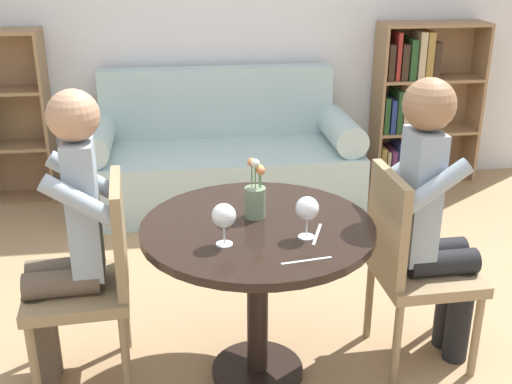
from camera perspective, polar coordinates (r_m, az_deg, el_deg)
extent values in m
plane|color=tan|center=(2.95, 0.13, -15.75)|extent=(16.00, 16.00, 0.00)
cube|color=silver|center=(4.74, -3.81, 16.46)|extent=(5.20, 0.05, 2.70)
cylinder|color=black|center=(2.57, 0.14, -3.25)|extent=(0.94, 0.94, 0.03)
cylinder|color=black|center=(2.74, 0.14, -9.81)|extent=(0.09, 0.09, 0.66)
cylinder|color=black|center=(2.94, 0.13, -15.52)|extent=(0.40, 0.40, 0.03)
cube|color=#A8C1C1|center=(4.53, -3.05, 1.37)|extent=(1.89, 0.80, 0.42)
cube|color=#A8C1C1|center=(4.70, -3.47, 8.00)|extent=(1.67, 0.16, 0.50)
cylinder|color=#A8C1C1|center=(4.45, -13.96, 4.70)|extent=(0.22, 0.72, 0.22)
cylinder|color=#A8C1C1|center=(4.56, 7.45, 5.60)|extent=(0.22, 0.72, 0.22)
cube|color=#93704C|center=(4.76, -18.01, 6.34)|extent=(0.02, 0.28, 1.21)
cube|color=#93704C|center=(5.03, -21.51, -0.51)|extent=(0.74, 0.28, 0.02)
cube|color=#93704C|center=(5.16, 14.39, 7.88)|extent=(0.79, 0.02, 1.21)
cube|color=#93704C|center=(4.91, 10.73, 7.49)|extent=(0.02, 0.28, 1.21)
cube|color=#93704C|center=(5.20, 18.87, 7.49)|extent=(0.02, 0.28, 1.21)
cube|color=#93704C|center=(5.21, 14.29, 1.18)|extent=(0.74, 0.28, 0.02)
cube|color=#93704C|center=(5.09, 14.70, 5.35)|extent=(0.74, 0.28, 0.02)
cube|color=#93704C|center=(5.00, 15.14, 9.71)|extent=(0.74, 0.28, 0.02)
cube|color=#93704C|center=(4.93, 15.60, 14.20)|extent=(0.74, 0.28, 0.02)
cube|color=olive|center=(5.04, 10.90, 2.60)|extent=(0.04, 0.23, 0.28)
cube|color=tan|center=(5.06, 11.33, 2.46)|extent=(0.03, 0.23, 0.25)
cube|color=#602D5B|center=(5.07, 11.80, 2.51)|extent=(0.04, 0.23, 0.26)
cube|color=navy|center=(5.08, 12.30, 2.85)|extent=(0.03, 0.23, 0.32)
cube|color=olive|center=(5.09, 12.79, 2.94)|extent=(0.04, 0.23, 0.33)
cube|color=#234723|center=(4.93, 11.21, 6.88)|extent=(0.04, 0.23, 0.27)
cube|color=navy|center=(4.95, 11.76, 6.80)|extent=(0.04, 0.23, 0.25)
cube|color=#234723|center=(4.96, 12.30, 7.17)|extent=(0.04, 0.23, 0.32)
cube|color=tan|center=(4.97, 12.87, 7.26)|extent=(0.04, 0.23, 0.33)
cube|color=#332319|center=(4.85, 11.59, 11.35)|extent=(0.04, 0.23, 0.26)
cube|color=maroon|center=(4.86, 12.21, 11.82)|extent=(0.03, 0.23, 0.34)
cube|color=#332319|center=(4.88, 12.74, 11.33)|extent=(0.05, 0.23, 0.26)
cube|color=#234723|center=(4.90, 13.44, 11.50)|extent=(0.05, 0.23, 0.29)
cube|color=tan|center=(4.92, 14.16, 11.78)|extent=(0.05, 0.23, 0.34)
cube|color=olive|center=(4.94, 14.81, 11.75)|extent=(0.05, 0.23, 0.34)
cube|color=#332319|center=(4.97, 15.37, 11.33)|extent=(0.05, 0.23, 0.27)
cylinder|color=#937A56|center=(3.08, -18.31, -10.61)|extent=(0.04, 0.04, 0.40)
cylinder|color=#937A56|center=(2.79, -19.10, -14.52)|extent=(0.04, 0.04, 0.40)
cylinder|color=#937A56|center=(3.05, -11.55, -10.24)|extent=(0.04, 0.04, 0.40)
cylinder|color=#937A56|center=(2.75, -11.52, -14.17)|extent=(0.04, 0.04, 0.40)
cube|color=#937A56|center=(2.79, -15.58, -8.48)|extent=(0.45, 0.45, 0.05)
cube|color=#937A56|center=(2.66, -12.06, -3.58)|extent=(0.06, 0.38, 0.45)
cylinder|color=#937A56|center=(2.97, 18.96, -12.02)|extent=(0.04, 0.04, 0.40)
cylinder|color=#937A56|center=(3.24, 16.08, -8.65)|extent=(0.04, 0.04, 0.40)
cylinder|color=#937A56|center=(2.83, 12.39, -13.07)|extent=(0.04, 0.04, 0.40)
cylinder|color=#937A56|center=(3.11, 10.03, -9.41)|extent=(0.04, 0.04, 0.40)
cube|color=#937A56|center=(2.92, 14.79, -6.98)|extent=(0.43, 0.43, 0.05)
cube|color=#937A56|center=(2.74, 11.64, -2.82)|extent=(0.05, 0.38, 0.45)
cylinder|color=brown|center=(2.96, -18.27, -11.50)|extent=(0.11, 0.11, 0.45)
cylinder|color=brown|center=(2.87, -18.50, -12.70)|extent=(0.11, 0.11, 0.45)
cylinder|color=brown|center=(2.81, -16.70, -6.70)|extent=(0.31, 0.13, 0.11)
cylinder|color=brown|center=(2.71, -16.88, -7.80)|extent=(0.31, 0.13, 0.11)
cube|color=#93A3B2|center=(2.62, -15.09, -1.55)|extent=(0.13, 0.21, 0.57)
cylinder|color=#93A3B2|center=(2.71, -15.13, 1.39)|extent=(0.29, 0.09, 0.23)
cylinder|color=#93A3B2|center=(2.46, -15.47, -0.78)|extent=(0.29, 0.09, 0.23)
sphere|color=tan|center=(2.50, -15.95, 6.55)|extent=(0.20, 0.20, 0.20)
cylinder|color=black|center=(3.04, 17.63, -10.42)|extent=(0.11, 0.11, 0.45)
cylinder|color=black|center=(3.12, 16.74, -9.39)|extent=(0.11, 0.11, 0.45)
cylinder|color=black|center=(2.86, 16.27, -6.06)|extent=(0.30, 0.12, 0.11)
cylinder|color=black|center=(2.95, 15.39, -5.09)|extent=(0.30, 0.12, 0.11)
cube|color=#93A3B2|center=(2.74, 14.35, -0.40)|extent=(0.13, 0.20, 0.57)
cylinder|color=#93A3B2|center=(2.59, 15.69, 0.41)|extent=(0.29, 0.08, 0.23)
cylinder|color=#93A3B2|center=(2.83, 13.48, 2.40)|extent=(0.29, 0.08, 0.23)
sphere|color=#936B4C|center=(2.62, 15.15, 7.52)|extent=(0.21, 0.21, 0.21)
cylinder|color=white|center=(2.41, -2.83, -4.64)|extent=(0.06, 0.06, 0.00)
cylinder|color=white|center=(2.39, -2.85, -3.76)|extent=(0.01, 0.01, 0.08)
sphere|color=white|center=(2.36, -2.88, -2.10)|extent=(0.09, 0.09, 0.09)
sphere|color=maroon|center=(2.36, -2.87, -2.35)|extent=(0.07, 0.07, 0.07)
cylinder|color=white|center=(2.47, 4.49, -3.99)|extent=(0.06, 0.06, 0.00)
cylinder|color=white|center=(2.45, 4.52, -3.09)|extent=(0.01, 0.01, 0.08)
sphere|color=white|center=(2.42, 4.58, -1.44)|extent=(0.09, 0.09, 0.09)
sphere|color=#E58E75|center=(2.42, 4.57, -1.69)|extent=(0.06, 0.06, 0.06)
cylinder|color=gray|center=(2.61, -0.09, -0.93)|extent=(0.09, 0.09, 0.13)
cylinder|color=#4C7A42|center=(2.57, 0.43, 1.14)|extent=(0.00, 0.01, 0.07)
sphere|color=#E07F4C|center=(2.56, 0.43, 1.90)|extent=(0.04, 0.04, 0.04)
cylinder|color=#4C7A42|center=(2.56, -0.07, 1.44)|extent=(0.01, 0.01, 0.11)
sphere|color=silver|center=(2.55, -0.07, 2.56)|extent=(0.04, 0.04, 0.04)
cylinder|color=#4C7A42|center=(2.59, 0.29, 1.30)|extent=(0.00, 0.01, 0.08)
sphere|color=#EACC4C|center=(2.58, 0.29, 2.10)|extent=(0.04, 0.04, 0.04)
cylinder|color=#4C7A42|center=(2.58, -0.37, 1.57)|extent=(0.01, 0.01, 0.10)
sphere|color=#E07F4C|center=(2.56, -0.38, 2.66)|extent=(0.04, 0.04, 0.04)
cube|color=silver|center=(2.50, 5.45, -3.74)|extent=(0.08, 0.18, 0.00)
cube|color=silver|center=(2.30, 4.51, -6.10)|extent=(0.19, 0.04, 0.00)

